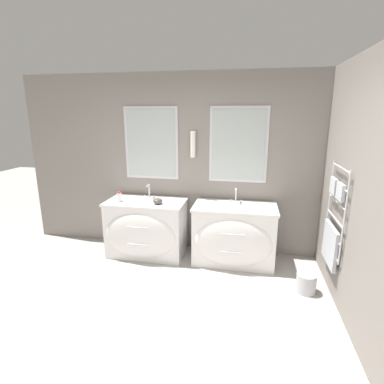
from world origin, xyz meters
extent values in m
plane|color=#9E9993|center=(0.00, 0.00, 0.00)|extent=(16.00, 16.00, 0.00)
cube|color=gray|center=(0.00, 2.19, 1.30)|extent=(5.25, 0.06, 2.60)
cube|color=silver|center=(-0.61, 2.16, 1.61)|extent=(0.81, 0.01, 1.05)
cube|color=#B2BCBA|center=(-0.61, 2.15, 1.61)|extent=(0.74, 0.01, 0.98)
cube|color=silver|center=(0.66, 2.16, 1.61)|extent=(0.81, 0.01, 1.05)
cube|color=#B2BCBA|center=(0.66, 2.15, 1.61)|extent=(0.74, 0.01, 0.98)
cylinder|color=white|center=(0.02, 2.11, 1.61)|extent=(0.07, 0.07, 0.37)
cube|color=silver|center=(0.02, 2.15, 1.61)|extent=(0.05, 0.02, 0.08)
cube|color=gray|center=(1.85, 0.97, 1.30)|extent=(0.06, 4.25, 2.60)
cylinder|color=silver|center=(1.79, 0.98, 1.00)|extent=(0.02, 0.02, 1.00)
cylinder|color=silver|center=(1.79, 1.59, 1.00)|extent=(0.02, 0.02, 1.00)
cylinder|color=silver|center=(1.79, 1.28, 1.47)|extent=(0.02, 0.61, 0.02)
cylinder|color=silver|center=(1.79, 1.28, 1.28)|extent=(0.02, 0.61, 0.02)
cylinder|color=silver|center=(1.79, 1.28, 1.09)|extent=(0.02, 0.61, 0.02)
cylinder|color=silver|center=(1.79, 1.28, 0.90)|extent=(0.02, 0.61, 0.02)
cylinder|color=silver|center=(1.79, 1.28, 0.72)|extent=(0.02, 0.61, 0.02)
cylinder|color=silver|center=(1.79, 1.28, 0.53)|extent=(0.02, 0.61, 0.02)
cube|color=#B7BCC1|center=(1.77, 1.28, 0.59)|extent=(0.04, 0.51, 0.45)
cube|color=#B7BCC1|center=(1.77, 1.15, 1.24)|extent=(0.04, 0.21, 0.18)
cube|color=#B7BCC1|center=(1.77, 1.42, 1.24)|extent=(0.04, 0.21, 0.18)
cube|color=white|center=(-0.61, 1.83, 0.39)|extent=(1.10, 0.59, 0.78)
ellipsoid|color=white|center=(-0.61, 1.53, 0.39)|extent=(1.01, 0.13, 0.66)
cube|color=white|center=(-0.61, 1.83, 0.80)|extent=(1.13, 0.62, 0.03)
ellipsoid|color=white|center=(-0.61, 1.80, 0.76)|extent=(0.38, 0.33, 0.10)
cylinder|color=silver|center=(-0.61, 1.46, 0.55)|extent=(0.30, 0.01, 0.01)
cylinder|color=silver|center=(-0.61, 1.46, 0.30)|extent=(0.30, 0.01, 0.01)
cube|color=white|center=(0.66, 1.83, 0.39)|extent=(1.10, 0.59, 0.78)
ellipsoid|color=white|center=(0.66, 1.53, 0.39)|extent=(1.01, 0.13, 0.66)
cube|color=white|center=(0.66, 1.83, 0.80)|extent=(1.13, 0.62, 0.03)
ellipsoid|color=white|center=(0.66, 1.80, 0.76)|extent=(0.38, 0.33, 0.10)
cylinder|color=silver|center=(0.66, 1.46, 0.55)|extent=(0.30, 0.01, 0.01)
cylinder|color=silver|center=(0.66, 1.46, 0.30)|extent=(0.30, 0.01, 0.01)
cylinder|color=silver|center=(-0.61, 1.99, 0.92)|extent=(0.02, 0.02, 0.21)
cylinder|color=silver|center=(-0.61, 1.93, 1.01)|extent=(0.02, 0.12, 0.02)
cylinder|color=silver|center=(-0.68, 1.99, 0.83)|extent=(0.03, 0.03, 0.04)
cylinder|color=silver|center=(-0.54, 1.99, 0.83)|extent=(0.03, 0.03, 0.04)
cylinder|color=silver|center=(0.66, 1.99, 0.92)|extent=(0.02, 0.02, 0.21)
cylinder|color=silver|center=(0.66, 1.93, 1.01)|extent=(0.02, 0.12, 0.02)
cylinder|color=silver|center=(0.59, 1.99, 0.83)|extent=(0.03, 0.03, 0.04)
cylinder|color=silver|center=(0.73, 1.99, 0.83)|extent=(0.03, 0.03, 0.04)
cylinder|color=silver|center=(-0.97, 1.72, 0.88)|extent=(0.07, 0.07, 0.12)
cylinder|color=red|center=(-0.97, 1.72, 0.95)|extent=(0.04, 0.04, 0.02)
ellipsoid|color=#4C4742|center=(-0.40, 1.72, 0.86)|extent=(0.14, 0.14, 0.08)
cube|color=white|center=(0.37, 1.68, 0.83)|extent=(0.08, 0.06, 0.02)
ellipsoid|color=#F2E5CC|center=(0.37, 1.68, 0.85)|extent=(0.05, 0.03, 0.02)
cylinder|color=#B7B7BC|center=(1.54, 1.21, 0.11)|extent=(0.23, 0.23, 0.23)
torus|color=#B7B7BC|center=(1.54, 1.21, 0.22)|extent=(0.23, 0.23, 0.01)
camera|label=1|loc=(0.82, -2.10, 2.03)|focal=28.00mm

